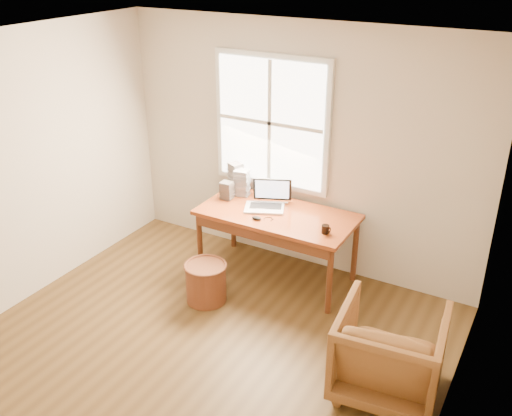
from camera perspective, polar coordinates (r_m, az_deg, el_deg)
The scene contains 11 objects.
room_shell at distance 4.32m, azimuth -8.09°, elevation -1.90°, with size 4.04×4.54×2.64m.
desk at distance 5.81m, azimuth 2.13°, elevation -0.67°, with size 1.60×0.80×0.04m, color brown.
armchair at distance 4.68m, azimuth 13.19°, elevation -13.87°, with size 0.79×0.81×0.74m, color brown.
wicker_stool at distance 5.70m, azimuth -5.02°, elevation -7.47°, with size 0.40×0.40×0.40m, color brown.
laptop at distance 5.83m, azimuth 0.85°, elevation 1.11°, with size 0.36×0.38×0.27m, color silver, non-canonical shape.
mouse at distance 5.65m, azimuth 0.05°, elevation -1.02°, with size 0.10×0.06×0.03m, color black.
coffee_mug at distance 5.43m, azimuth 6.95°, elevation -2.12°, with size 0.07×0.07×0.08m, color black.
cd_stack_a at distance 6.15m, azimuth -1.42°, elevation 2.57°, with size 0.15×0.13×0.29m, color #B8BBC4.
cd_stack_b at distance 6.09m, azimuth -2.93°, elevation 1.79°, with size 0.13×0.11×0.19m, color black.
cd_stack_c at distance 6.26m, azimuth -2.01°, elevation 3.13°, with size 0.14×0.13×0.32m, color #ADAAB9.
cd_stack_d at distance 6.14m, azimuth 0.74°, elevation 2.04°, with size 0.15×0.13×0.19m, color silver.
Camera 1 is at (2.37, -2.85, 3.28)m, focal length 40.00 mm.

